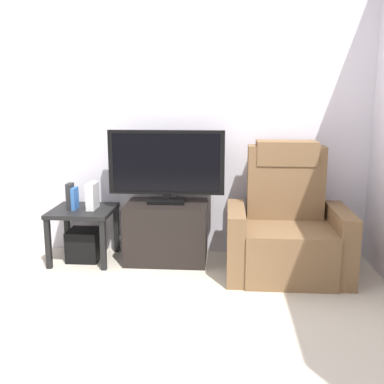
# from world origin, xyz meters

# --- Properties ---
(ground_plane) EXTENTS (6.40, 6.40, 0.00)m
(ground_plane) POSITION_xyz_m (0.00, 0.00, 0.00)
(ground_plane) COLOR beige
(wall_back) EXTENTS (6.40, 0.06, 2.60)m
(wall_back) POSITION_xyz_m (0.00, 1.13, 1.30)
(wall_back) COLOR silver
(wall_back) RESTS_ON ground
(tv_stand) EXTENTS (0.71, 0.47, 0.53)m
(tv_stand) POSITION_xyz_m (0.06, 0.83, 0.26)
(tv_stand) COLOR black
(tv_stand) RESTS_ON ground
(television) EXTENTS (1.01, 0.20, 0.64)m
(television) POSITION_xyz_m (0.06, 0.85, 0.86)
(television) COLOR black
(television) RESTS_ON tv_stand
(recliner_armchair) EXTENTS (0.98, 0.78, 1.08)m
(recliner_armchair) POSITION_xyz_m (1.08, 0.62, 0.37)
(recliner_armchair) COLOR brown
(recliner_armchair) RESTS_ON ground
(side_table) EXTENTS (0.54, 0.54, 0.47)m
(side_table) POSITION_xyz_m (-0.69, 0.79, 0.40)
(side_table) COLOR black
(side_table) RESTS_ON ground
(subwoofer_box) EXTENTS (0.28, 0.28, 0.28)m
(subwoofer_box) POSITION_xyz_m (-0.69, 0.79, 0.14)
(subwoofer_box) COLOR black
(subwoofer_box) RESTS_ON ground
(book_leftmost) EXTENTS (0.05, 0.10, 0.23)m
(book_leftmost) POSITION_xyz_m (-0.79, 0.77, 0.59)
(book_leftmost) COLOR #262626
(book_leftmost) RESTS_ON side_table
(book_middle) EXTENTS (0.03, 0.13, 0.19)m
(book_middle) POSITION_xyz_m (-0.75, 0.77, 0.57)
(book_middle) COLOR #3366B2
(book_middle) RESTS_ON side_table
(game_console) EXTENTS (0.07, 0.20, 0.23)m
(game_console) POSITION_xyz_m (-0.60, 0.80, 0.59)
(game_console) COLOR white
(game_console) RESTS_ON side_table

